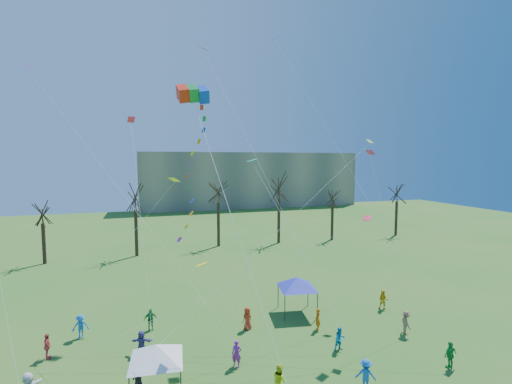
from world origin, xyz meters
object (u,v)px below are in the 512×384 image
object	(u,v)px
canopy_tent_white	(156,352)
distant_building	(249,179)
canopy_tent_blue	(297,283)
big_box_kite	(198,174)

from	to	relation	value
canopy_tent_white	distant_building	bearing A→B (deg)	70.21
canopy_tent_blue	canopy_tent_white	bearing A→B (deg)	-147.31
big_box_kite	canopy_tent_white	world-z (taller)	big_box_kite
distant_building	canopy_tent_white	xyz separation A→B (m)	(-28.00, -77.81, -5.01)
distant_building	canopy_tent_blue	distance (m)	72.39
distant_building	canopy_tent_blue	world-z (taller)	distant_building
distant_building	canopy_tent_white	distance (m)	82.85
big_box_kite	canopy_tent_white	xyz separation A→B (m)	(-2.50, -0.80, -9.62)
distant_building	canopy_tent_blue	xyz separation A→B (m)	(-16.37, -70.34, -4.86)
canopy_tent_white	big_box_kite	bearing A→B (deg)	17.79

